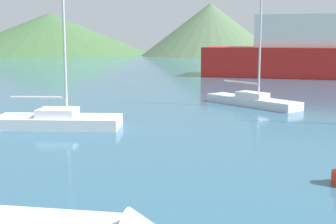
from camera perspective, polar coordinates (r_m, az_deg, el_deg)
sailboat_middle at (r=29.43m, az=10.23°, el=1.57°), size 6.21×4.99×9.45m
sailboat_outer at (r=22.51m, az=-13.28°, el=-0.93°), size 6.16×3.37×6.82m
hill_west at (r=123.66m, az=-14.24°, el=9.24°), size 50.85×50.85×10.28m
hill_central at (r=111.83m, az=5.17°, el=10.01°), size 32.57×32.57×12.16m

